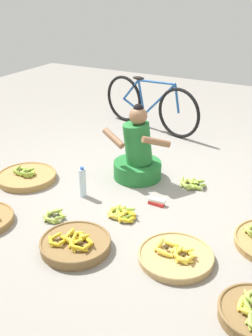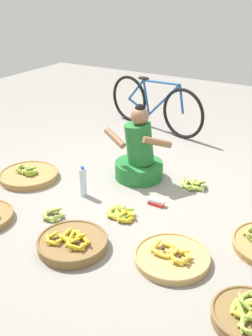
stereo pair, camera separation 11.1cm
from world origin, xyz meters
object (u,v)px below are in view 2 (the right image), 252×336
loose_bananas_front_right (53,215)px  loose_bananas_back_left (193,185)px  vendor_woman_front (139,155)px  banana_basket_back_right (250,316)px  packet_carton_stack (156,202)px  bicycle_leaning (154,105)px  banana_basket_mid_right (29,175)px  water_bottle (83,182)px  banana_basket_front_left (172,257)px  loose_bananas_near_vendor (121,214)px  banana_basket_near_bicycle (72,243)px

loose_bananas_front_right → loose_bananas_back_left: bearing=53.4°
vendor_woman_front → banana_basket_back_right: size_ratio=1.67×
banana_basket_back_right → packet_carton_stack: bearing=139.2°
bicycle_leaning → banana_basket_mid_right: (-0.45, -2.11, -0.32)m
loose_bananas_front_right → water_bottle: water_bottle is taller
loose_bananas_front_right → vendor_woman_front: bearing=75.7°
banana_basket_mid_right → packet_carton_stack: (1.45, 0.20, -0.01)m
banana_basket_front_left → water_bottle: (-1.20, 0.49, 0.11)m
bicycle_leaning → packet_carton_stack: (1.00, -1.91, -0.33)m
banana_basket_front_left → water_bottle: 1.30m
vendor_woman_front → banana_basket_mid_right: 1.22m
banana_basket_back_right → loose_bananas_back_left: banana_basket_back_right is taller
loose_bananas_back_left → loose_bananas_front_right: 1.49m
loose_bananas_back_left → water_bottle: water_bottle is taller
loose_bananas_back_left → loose_bananas_front_right: size_ratio=1.29×
banana_basket_back_right → water_bottle: (-1.88, 0.80, 0.09)m
bicycle_leaning → loose_bananas_near_vendor: bicycle_leaning is taller
banana_basket_back_right → loose_bananas_near_vendor: (-1.34, 0.65, -0.03)m
vendor_woman_front → banana_basket_near_bicycle: (0.15, -1.38, -0.22)m
banana_basket_front_left → water_bottle: size_ratio=1.86×
bicycle_leaning → banana_basket_back_right: bearing=-53.4°
banana_basket_near_bicycle → loose_bananas_back_left: banana_basket_near_bicycle is taller
loose_bananas_near_vendor → banana_basket_near_bicycle: bearing=-99.3°
water_bottle → banana_basket_front_left: bearing=-22.4°
banana_basket_back_right → loose_bananas_front_right: 1.90m
banana_basket_near_bicycle → banana_basket_mid_right: (-1.17, 0.75, -0.01)m
bicycle_leaning → banana_basket_near_bicycle: size_ratio=2.87×
vendor_woman_front → loose_bananas_back_left: (0.60, 0.09, -0.24)m
banana_basket_back_right → packet_carton_stack: 1.53m
bicycle_leaning → loose_bananas_back_left: bearing=-49.9°
vendor_woman_front → packet_carton_stack: vendor_woman_front is taller
bicycle_leaning → loose_bananas_front_right: bicycle_leaning is taller
vendor_woman_front → banana_basket_near_bicycle: vendor_woman_front is taller
banana_basket_back_right → banana_basket_front_left: banana_basket_back_right is taller
vendor_woman_front → banana_basket_back_right: bearing=-42.0°
banana_basket_back_right → banana_basket_front_left: 0.75m
banana_basket_near_bicycle → loose_bananas_near_vendor: (0.10, 0.60, -0.02)m
banana_basket_back_right → banana_basket_mid_right: bearing=162.9°
loose_bananas_near_vendor → banana_basket_mid_right: bearing=173.1°
banana_basket_mid_right → packet_carton_stack: bearing=7.7°
banana_basket_mid_right → water_bottle: 0.74m
banana_basket_mid_right → loose_bananas_front_right: 0.88m
banana_basket_front_left → banana_basket_mid_right: (-1.93, 0.49, 0.00)m
banana_basket_front_left → loose_bananas_near_vendor: banana_basket_front_left is taller
banana_basket_front_left → loose_bananas_front_right: bearing=179.4°
banana_basket_near_bicycle → water_bottle: size_ratio=1.81×
loose_bananas_near_vendor → bicycle_leaning: bearing=109.9°
loose_bananas_near_vendor → loose_bananas_front_right: loose_bananas_near_vendor is taller
loose_bananas_back_left → packet_carton_stack: size_ratio=1.76×
banana_basket_back_right → bicycle_leaning: bearing=126.6°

